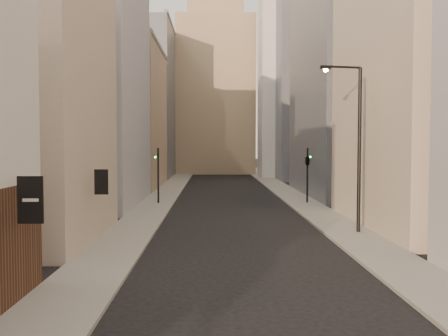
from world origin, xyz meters
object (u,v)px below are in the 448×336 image
white_tower (285,61)px  clock_tower (215,78)px  streetlamp_mid (355,139)px  traffic_light_right (308,160)px  traffic_light_left (158,165)px

white_tower → clock_tower: bearing=128.2°
white_tower → streetlamp_mid: 52.35m
clock_tower → traffic_light_right: clock_tower is taller
clock_tower → white_tower: 17.83m
streetlamp_mid → traffic_light_left: 19.98m
traffic_light_left → streetlamp_mid: bearing=149.0°
streetlamp_mid → traffic_light_right: size_ratio=1.98×
streetlamp_mid → traffic_light_right: (0.01, 14.74, -1.71)m
white_tower → streetlamp_mid: white_tower is taller
white_tower → traffic_light_right: size_ratio=8.30×
clock_tower → traffic_light_left: (-5.36, -49.77, -14.13)m
streetlamp_mid → traffic_light_right: bearing=78.5°
white_tower → traffic_light_left: bearing=-114.6°
streetlamp_mid → traffic_light_left: streetlamp_mid is taller
clock_tower → streetlamp_mid: (7.83, -64.62, -11.99)m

